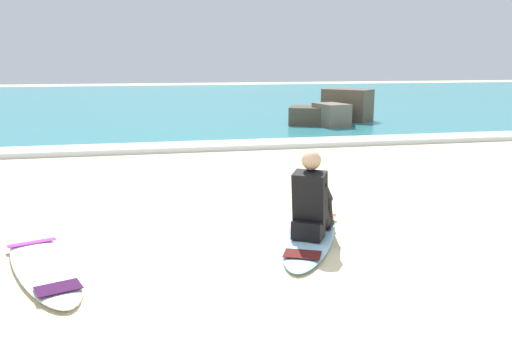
# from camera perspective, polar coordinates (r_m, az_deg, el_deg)

# --- Properties ---
(ground_plane) EXTENTS (80.00, 80.00, 0.00)m
(ground_plane) POSITION_cam_1_polar(r_m,az_deg,el_deg) (5.60, -0.76, -8.61)
(ground_plane) COLOR beige
(sea) EXTENTS (80.00, 28.00, 0.10)m
(sea) POSITION_cam_1_polar(r_m,az_deg,el_deg) (25.34, -9.76, 7.39)
(sea) COLOR teal
(sea) RESTS_ON ground
(breaking_foam) EXTENTS (80.00, 0.90, 0.11)m
(breaking_foam) POSITION_cam_1_polar(r_m,az_deg,el_deg) (11.75, -6.89, 2.47)
(breaking_foam) COLOR white
(breaking_foam) RESTS_ON ground
(surfboard_main) EXTENTS (1.43, 2.33, 0.08)m
(surfboard_main) POSITION_cam_1_polar(r_m,az_deg,el_deg) (5.95, 5.99, -7.04)
(surfboard_main) COLOR #9ED1E5
(surfboard_main) RESTS_ON ground
(surfer_seated) EXTENTS (0.65, 0.77, 0.95)m
(surfer_seated) POSITION_cam_1_polar(r_m,az_deg,el_deg) (5.70, 6.08, -3.69)
(surfer_seated) COLOR black
(surfer_seated) RESTS_ON surfboard_main
(surfboard_spare_near) EXTENTS (1.23, 2.22, 0.08)m
(surfboard_spare_near) POSITION_cam_1_polar(r_m,az_deg,el_deg) (5.46, -22.23, -9.68)
(surfboard_spare_near) COLOR white
(surfboard_spare_near) RESTS_ON ground
(rock_outcrop_distant) EXTENTS (2.94, 2.64, 1.06)m
(rock_outcrop_distant) POSITION_cam_1_polar(r_m,az_deg,el_deg) (15.83, 8.50, 6.13)
(rock_outcrop_distant) COLOR #756656
(rock_outcrop_distant) RESTS_ON ground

